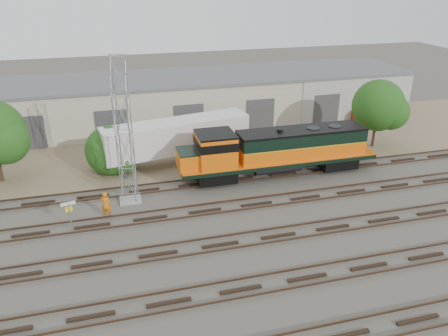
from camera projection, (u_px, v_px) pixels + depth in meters
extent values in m
plane|color=#47423A|center=(210.00, 222.00, 30.80)|extent=(140.00, 140.00, 0.00)
cube|color=#726047|center=(176.00, 147.00, 44.00)|extent=(80.00, 16.00, 0.02)
cube|color=black|center=(241.00, 290.00, 24.18)|extent=(80.00, 2.40, 0.14)
cube|color=#4C3828|center=(245.00, 297.00, 23.46)|extent=(80.00, 0.08, 0.14)
cube|color=#4C3828|center=(237.00, 279.00, 24.78)|extent=(80.00, 0.08, 0.14)
cube|color=black|center=(220.00, 245.00, 28.14)|extent=(80.00, 2.40, 0.14)
cube|color=#4C3828|center=(223.00, 249.00, 27.42)|extent=(80.00, 0.08, 0.14)
cube|color=#4C3828|center=(218.00, 237.00, 28.74)|extent=(80.00, 0.08, 0.14)
cube|color=black|center=(205.00, 211.00, 32.09)|extent=(80.00, 2.40, 0.14)
cube|color=#4C3828|center=(207.00, 214.00, 31.38)|extent=(80.00, 0.08, 0.14)
cube|color=#4C3828|center=(203.00, 204.00, 32.70)|extent=(80.00, 0.08, 0.14)
cube|color=black|center=(193.00, 185.00, 36.05)|extent=(80.00, 2.40, 0.14)
cube|color=#4C3828|center=(195.00, 187.00, 35.34)|extent=(80.00, 0.08, 0.14)
cube|color=#4C3828|center=(191.00, 179.00, 36.66)|extent=(80.00, 0.08, 0.14)
cube|color=#BBB19C|center=(163.00, 102.00, 50.01)|extent=(58.00, 10.00, 5.00)
cube|color=#59595B|center=(162.00, 79.00, 48.91)|extent=(58.40, 10.40, 0.30)
cube|color=#999993|center=(358.00, 100.00, 50.75)|extent=(14.00, 0.10, 5.00)
cube|color=#333335|center=(28.00, 133.00, 42.59)|extent=(3.20, 0.12, 3.40)
cube|color=#333335|center=(112.00, 126.00, 44.47)|extent=(3.20, 0.12, 3.40)
cube|color=#333335|center=(189.00, 120.00, 46.36)|extent=(3.20, 0.12, 3.40)
cube|color=#333335|center=(260.00, 114.00, 48.24)|extent=(3.20, 0.12, 3.40)
cube|color=#333335|center=(326.00, 109.00, 50.12)|extent=(3.20, 0.12, 3.40)
cube|color=black|center=(216.00, 174.00, 36.22)|extent=(3.21, 2.41, 1.00)
cube|color=black|center=(336.00, 161.00, 38.81)|extent=(3.21, 2.41, 1.00)
cube|color=black|center=(278.00, 160.00, 37.24)|extent=(17.05, 3.01, 0.35)
cylinder|color=black|center=(278.00, 167.00, 37.49)|extent=(4.21, 1.10, 1.10)
cube|color=#DD5C0A|center=(301.00, 149.00, 37.39)|extent=(11.03, 2.61, 1.20)
cube|color=black|center=(302.00, 137.00, 36.93)|extent=(11.03, 2.61, 1.00)
cube|color=black|center=(302.00, 130.00, 36.68)|extent=(11.03, 2.61, 0.20)
cube|color=#DD5C0A|center=(216.00, 150.00, 35.33)|extent=(3.01, 3.01, 2.61)
cube|color=black|center=(215.00, 134.00, 34.75)|extent=(3.01, 3.01, 0.16)
cube|color=#DD5C0A|center=(188.00, 160.00, 35.03)|extent=(1.60, 2.41, 1.40)
cube|color=gray|center=(131.00, 199.00, 33.70)|extent=(1.62, 1.62, 0.20)
cylinder|color=gray|center=(116.00, 130.00, 31.75)|extent=(0.08, 0.08, 10.82)
cylinder|color=gray|center=(130.00, 129.00, 31.98)|extent=(0.08, 0.08, 10.82)
cylinder|color=gray|center=(117.00, 135.00, 30.88)|extent=(0.08, 0.08, 10.82)
cylinder|color=gray|center=(131.00, 133.00, 31.11)|extent=(0.08, 0.08, 10.82)
cylinder|color=gray|center=(70.00, 217.00, 29.19)|extent=(0.07, 0.07, 2.34)
cube|color=white|center=(68.00, 204.00, 28.77)|extent=(0.94, 0.23, 0.23)
cube|color=yellow|center=(69.00, 209.00, 28.95)|extent=(0.48, 0.14, 0.37)
imported|color=orange|center=(106.00, 205.00, 31.06)|extent=(0.83, 0.65, 2.00)
cube|color=silver|center=(177.00, 136.00, 39.09)|extent=(13.57, 5.24, 2.76)
cube|color=black|center=(229.00, 149.00, 42.11)|extent=(2.91, 2.99, 1.02)
cube|color=black|center=(126.00, 171.00, 37.03)|extent=(0.15, 0.15, 1.33)
cube|color=black|center=(120.00, 163.00, 38.70)|extent=(0.15, 0.15, 1.33)
cube|color=#163A9A|center=(390.00, 117.00, 50.56)|extent=(1.92, 1.85, 1.50)
cube|color=maroon|center=(360.00, 117.00, 50.77)|extent=(1.54, 1.44, 1.40)
cylinder|color=#382619|center=(0.00, 168.00, 36.31)|extent=(0.33, 0.33, 2.45)
sphere|color=#174012|center=(5.00, 141.00, 34.80)|extent=(3.75, 3.75, 3.75)
cylinder|color=#382619|center=(113.00, 169.00, 38.61)|extent=(0.30, 0.30, 0.40)
sphere|color=#174012|center=(111.00, 151.00, 37.89)|extent=(4.40, 4.40, 4.40)
sphere|color=#174012|center=(122.00, 157.00, 37.70)|extent=(3.08, 3.08, 3.08)
cylinder|color=#382619|center=(374.00, 135.00, 43.59)|extent=(0.29, 0.29, 2.50)
sphere|color=#174012|center=(378.00, 105.00, 42.35)|extent=(5.01, 5.01, 5.01)
sphere|color=#174012|center=(391.00, 112.00, 42.14)|extent=(3.51, 3.51, 3.51)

